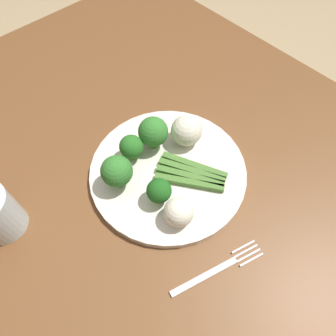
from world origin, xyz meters
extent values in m
cube|color=tan|center=(0.00, 0.00, -0.01)|extent=(6.00, 6.00, 0.02)
cube|color=brown|center=(0.00, 0.00, 0.72)|extent=(1.17, 0.97, 0.04)
cylinder|color=brown|center=(-0.53, 0.42, 0.35)|extent=(0.07, 0.07, 0.70)
cylinder|color=silver|center=(0.03, 0.02, 0.75)|extent=(0.30, 0.30, 0.01)
cube|color=#47752D|center=(0.06, 0.06, 0.76)|extent=(0.12, 0.06, 0.01)
cube|color=#47752D|center=(0.06, 0.05, 0.76)|extent=(0.12, 0.07, 0.01)
cube|color=#47752D|center=(0.07, 0.04, 0.76)|extent=(0.12, 0.08, 0.01)
cube|color=#47752D|center=(0.08, 0.03, 0.76)|extent=(0.11, 0.08, 0.01)
cylinder|color=#609E3D|center=(-0.03, 0.04, 0.76)|extent=(0.02, 0.02, 0.02)
sphere|color=#337A2D|center=(-0.03, 0.04, 0.80)|extent=(0.06, 0.06, 0.06)
cylinder|color=#4C7F2B|center=(0.06, -0.03, 0.76)|extent=(0.02, 0.02, 0.02)
sphere|color=#1E5B1C|center=(0.06, -0.03, 0.79)|extent=(0.04, 0.04, 0.04)
cylinder|color=#568E33|center=(-0.04, -0.01, 0.76)|extent=(0.02, 0.02, 0.02)
sphere|color=#286B23|center=(-0.04, -0.01, 0.79)|extent=(0.05, 0.05, 0.05)
cylinder|color=#609E3D|center=(-0.01, -0.06, 0.76)|extent=(0.02, 0.02, 0.02)
sphere|color=#337A2D|center=(-0.01, -0.06, 0.80)|extent=(0.06, 0.06, 0.06)
sphere|color=silver|center=(0.00, 0.10, 0.78)|extent=(0.06, 0.06, 0.06)
sphere|color=white|center=(0.11, -0.03, 0.78)|extent=(0.05, 0.05, 0.05)
cube|color=silver|center=(0.21, -0.07, 0.74)|extent=(0.04, 0.12, 0.00)
cube|color=silver|center=(0.24, 0.01, 0.74)|extent=(0.02, 0.04, 0.00)
cube|color=silver|center=(0.23, 0.01, 0.74)|extent=(0.02, 0.04, 0.00)
cube|color=silver|center=(0.23, 0.02, 0.74)|extent=(0.02, 0.04, 0.00)
cube|color=silver|center=(0.22, 0.02, 0.74)|extent=(0.02, 0.04, 0.00)
camera|label=1|loc=(0.25, -0.19, 1.25)|focal=33.31mm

